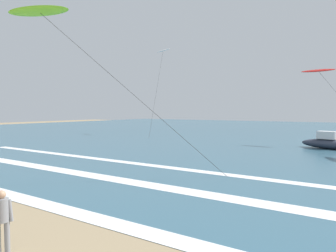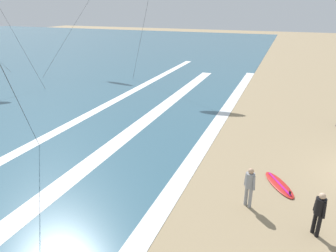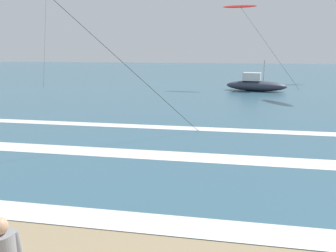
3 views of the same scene
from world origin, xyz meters
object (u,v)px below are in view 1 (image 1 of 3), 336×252
surfer_foreground_main (2,216)px  offshore_boat (331,143)px  kite_lime_mid_center (39,12)px  kite_white_high_right (163,51)px  kite_red_distant_high (318,71)px

surfer_foreground_main → offshore_boat: offshore_boat is taller
surfer_foreground_main → offshore_boat: size_ratio=0.29×
kite_lime_mid_center → offshore_boat: (10.84, 21.90, -7.70)m
kite_lime_mid_center → offshore_boat: bearing=63.7°
surfer_foreground_main → offshore_boat: bearing=79.6°
kite_white_high_right → kite_lime_mid_center: size_ratio=1.42×
surfer_foreground_main → kite_red_distant_high: size_ratio=0.21×
kite_lime_mid_center → kite_red_distant_high: size_ratio=1.16×
offshore_boat → kite_red_distant_high: bearing=116.5°
surfer_foreground_main → offshore_boat: (4.96, 27.07, -0.40)m
kite_white_high_right → kite_lime_mid_center: (12.32, -29.12, -4.14)m
surfer_foreground_main → offshore_boat: 27.52m
kite_lime_mid_center → offshore_boat: size_ratio=1.65×
kite_white_high_right → surfer_foreground_main: bearing=-62.0°
kite_lime_mid_center → offshore_boat: 25.62m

